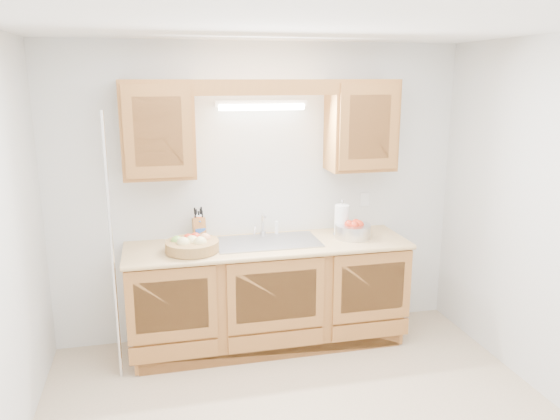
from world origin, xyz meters
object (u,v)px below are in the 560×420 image
object	(u,v)px
knife_block	(199,229)
apple_bowl	(353,230)
paper_towel	(342,220)
fruit_basket	(192,244)

from	to	relation	value
knife_block	apple_bowl	size ratio (longest dim) A/B	0.94
knife_block	paper_towel	size ratio (longest dim) A/B	0.94
paper_towel	knife_block	bearing A→B (deg)	175.80
fruit_basket	apple_bowl	xyz separation A→B (m)	(1.35, 0.07, 0.01)
fruit_basket	knife_block	bearing A→B (deg)	72.98
fruit_basket	paper_towel	xyz separation A→B (m)	(1.28, 0.17, 0.07)
fruit_basket	knife_block	size ratio (longest dim) A/B	1.48
fruit_basket	knife_block	world-z (taller)	knife_block
apple_bowl	paper_towel	bearing A→B (deg)	123.25
paper_towel	apple_bowl	xyz separation A→B (m)	(0.07, -0.10, -0.06)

